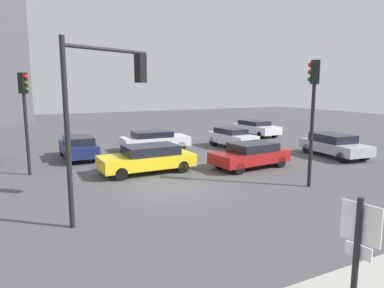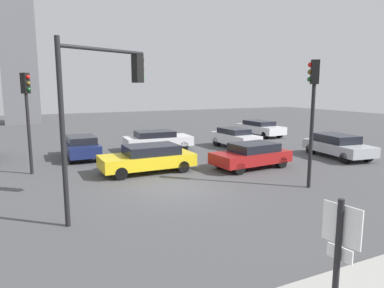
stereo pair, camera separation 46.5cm
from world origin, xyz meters
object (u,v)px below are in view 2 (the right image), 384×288
Objects in this scene: car_1 at (157,140)px; car_6 at (338,145)px; car_2 at (148,158)px; direction_sign at (338,259)px; traffic_light_2 at (27,104)px; car_0 at (260,128)px; car_5 at (81,146)px; traffic_light_1 at (101,94)px; car_8 at (235,137)px; car_7 at (252,155)px; traffic_light_0 at (313,100)px.

car_1 is 11.83m from car_6.
car_2 is at bearing -111.28° from car_1.
car_6 is at bearing 30.91° from direction_sign.
traffic_light_2 is 1.05× the size of car_0.
car_0 is (14.93, 21.98, -0.97)m from direction_sign.
direction_sign is at bearing -176.08° from car_5.
traffic_light_1 reaches higher than car_2.
car_6 is 1.15× the size of car_8.
traffic_light_2 reaches higher than direction_sign.
traffic_light_1 reaches higher than car_5.
car_1 is at bearing -74.55° from car_7.
car_6 is (-1.59, -10.13, 0.02)m from car_0.
car_0 is 1.02× the size of car_1.
car_0 is at bearing 125.54° from car_8.
car_0 is 1.14× the size of car_5.
traffic_light_0 is at bearing 37.33° from direction_sign.
car_6 is (17.43, -3.66, -2.77)m from traffic_light_2.
car_5 reaches higher than car_0.
car_0 is 1.16× the size of car_8.
traffic_light_2 is at bearing -95.06° from car_6.
direction_sign is at bearing -41.57° from car_6.
direction_sign reaches higher than car_7.
car_7 is (-0.05, 4.21, -3.08)m from traffic_light_0.
car_0 is at bearing 17.74° from car_1.
direction_sign reaches higher than car_0.
car_0 is 1.01× the size of car_6.
traffic_light_2 is 6.51m from car_2.
direction_sign is 13.60m from car_7.
car_2 reaches higher than car_1.
car_6 is at bearing -11.52° from car_0.
car_0 is 13.08m from car_7.
car_1 is at bearing 37.14° from traffic_light_1.
car_0 is (19.02, 6.47, -2.80)m from traffic_light_2.
car_8 reaches higher than car_2.
traffic_light_1 is 12.88m from car_1.
car_1 is 0.99× the size of car_6.
car_7 is 1.07× the size of car_8.
car_7 is at bearing -41.26° from car_0.
car_6 is 6.92m from car_8.
traffic_light_2 is 5.02m from car_5.
traffic_light_0 is 13.94m from car_5.
car_1 is at bearing -77.94° from car_0.
direction_sign is 0.50× the size of traffic_light_2.
direction_sign reaches higher than car_1.
traffic_light_2 is 1.06× the size of car_6.
car_0 is 1.00× the size of car_2.
car_7 is at bearing -2.04° from traffic_light_1.
car_6 reaches higher than car_0.
traffic_light_0 reaches higher than car_2.
car_2 is at bearing -65.49° from car_8.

